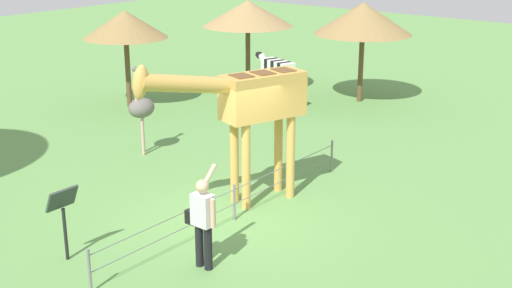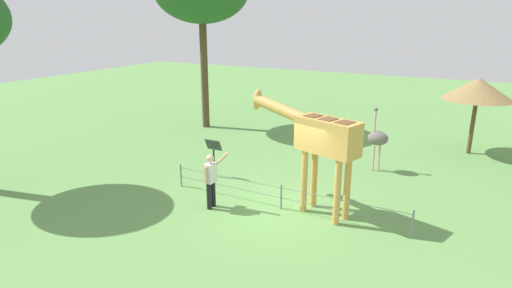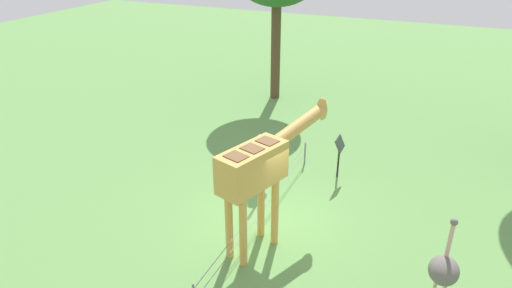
{
  "view_description": "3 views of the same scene",
  "coord_description": "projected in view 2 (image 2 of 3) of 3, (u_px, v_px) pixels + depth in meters",
  "views": [
    {
      "loc": [
        9.37,
        8.13,
        5.6
      ],
      "look_at": [
        0.48,
        1.06,
        1.87
      ],
      "focal_mm": 48.27,
      "sensor_mm": 36.0,
      "label": 1
    },
    {
      "loc": [
        -4.41,
        9.96,
        5.2
      ],
      "look_at": [
        0.51,
        0.68,
        1.99
      ],
      "focal_mm": 29.29,
      "sensor_mm": 36.0,
      "label": 2
    },
    {
      "loc": [
        -9.12,
        -3.67,
        7.01
      ],
      "look_at": [
        0.34,
        0.49,
        2.02
      ],
      "focal_mm": 31.73,
      "sensor_mm": 36.0,
      "label": 3
    }
  ],
  "objects": [
    {
      "name": "ostrich",
      "position": [
        378.0,
        138.0,
        14.41
      ],
      "size": [
        0.7,
        0.56,
        2.25
      ],
      "color": "#CC9E93",
      "rests_on": "ground_plane"
    },
    {
      "name": "info_sign",
      "position": [
        214.0,
        150.0,
        13.9
      ],
      "size": [
        0.56,
        0.21,
        1.32
      ],
      "color": "black",
      "rests_on": "ground_plane"
    },
    {
      "name": "wire_fence",
      "position": [
        281.0,
        196.0,
        11.68
      ],
      "size": [
        7.05,
        0.05,
        0.75
      ],
      "color": "slate",
      "rests_on": "ground_plane"
    },
    {
      "name": "shade_hut_far",
      "position": [
        478.0,
        89.0,
        15.87
      ],
      "size": [
        2.58,
        2.58,
        2.99
      ],
      "color": "brown",
      "rests_on": "ground_plane"
    },
    {
      "name": "visitor",
      "position": [
        211.0,
        178.0,
        11.63
      ],
      "size": [
        0.64,
        0.58,
        1.7
      ],
      "color": "black",
      "rests_on": "ground_plane"
    },
    {
      "name": "giraffe",
      "position": [
        318.0,
        138.0,
        11.04
      ],
      "size": [
        3.63,
        1.6,
        3.18
      ],
      "color": "gold",
      "rests_on": "ground_plane"
    },
    {
      "name": "ground_plane",
      "position": [
        283.0,
        207.0,
        11.91
      ],
      "size": [
        60.0,
        60.0,
        0.0
      ],
      "primitive_type": "plane",
      "color": "#60934C"
    }
  ]
}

